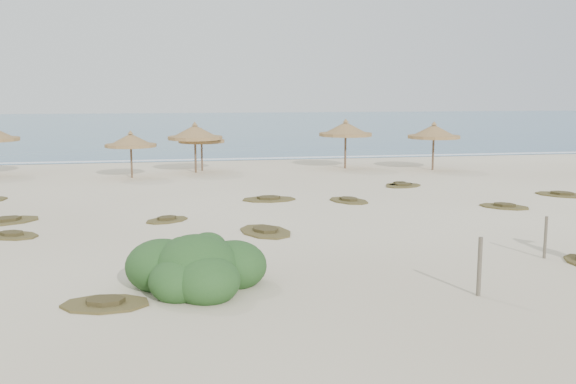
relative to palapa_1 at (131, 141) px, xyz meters
name	(u,v)px	position (x,y,z in m)	size (l,w,h in m)	color
ground	(316,248)	(6.19, -17.29, -2.00)	(160.00, 160.00, 0.00)	beige
ocean	(197,124)	(6.19, 57.71, -1.99)	(200.00, 100.00, 0.01)	#2D5B87
foam_line	(230,159)	(6.19, 8.71, -1.99)	(70.00, 0.60, 0.01)	silver
palapa_1	(131,141)	(0.00, 0.00, 0.00)	(2.95, 2.95, 2.57)	brown
palapa_2	(195,133)	(3.51, 1.66, 0.28)	(4.07, 4.07, 2.93)	brown
palapa_3	(202,137)	(3.92, 2.48, -0.02)	(3.46, 3.46, 2.55)	brown
palapa_4	(346,130)	(12.55, 2.04, 0.35)	(4.04, 4.04, 3.02)	brown
palapa_5	(434,132)	(17.47, 0.30, 0.25)	(3.96, 3.96, 2.89)	brown
fence_post_near	(479,267)	(8.82, -22.36, -1.31)	(0.10, 0.10, 1.37)	brown
fence_post_far	(545,237)	(12.22, -19.62, -1.40)	(0.09, 0.09, 1.20)	brown
bush	(197,268)	(2.52, -20.64, -1.50)	(3.38, 2.98, 1.51)	#2E5424
scrub_0	(12,235)	(-3.09, -13.94, -1.94)	(2.21, 1.98, 0.16)	brown
scrub_1	(7,220)	(-3.83, -11.40, -1.94)	(2.76, 2.42, 0.16)	brown
scrub_2	(167,220)	(1.83, -12.30, -1.94)	(1.99, 1.84, 0.16)	brown
scrub_3	(349,200)	(9.45, -9.49, -1.94)	(2.03, 2.41, 0.16)	brown
scrub_4	(504,206)	(15.24, -12.04, -1.94)	(2.33, 2.28, 0.16)	brown
scrub_5	(562,194)	(19.34, -9.75, -1.94)	(2.69, 2.70, 0.16)	brown
scrub_7	(403,185)	(13.32, -5.75, -1.94)	(2.36, 1.98, 0.16)	brown
scrub_9	(265,231)	(5.04, -14.88, -1.94)	(2.14, 2.70, 0.16)	brown
scrub_10	(399,184)	(13.30, -5.28, -1.94)	(1.73, 1.36, 0.16)	brown
scrub_11	(105,303)	(0.48, -21.48, -1.94)	(2.09, 1.49, 0.16)	brown
scrub_13	(269,199)	(6.16, -8.51, -1.94)	(2.37, 1.57, 0.16)	brown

